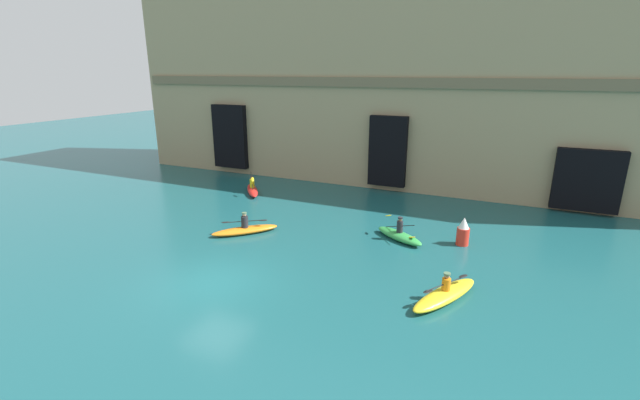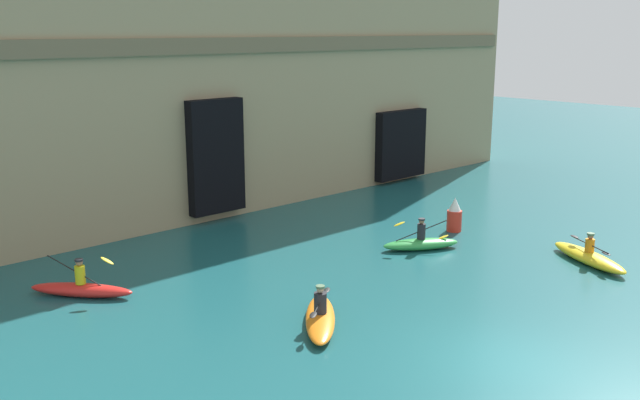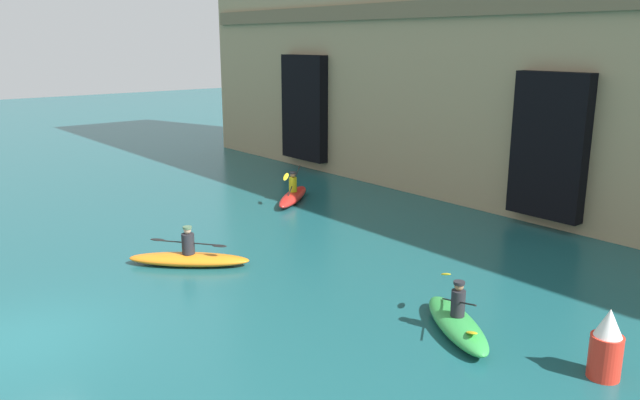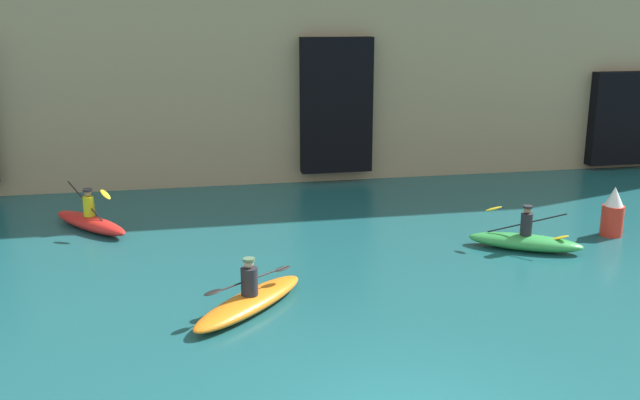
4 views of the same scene
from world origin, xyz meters
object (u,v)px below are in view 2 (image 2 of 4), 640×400
(kayak_green, at_px, (421,243))
(marker_buoy, at_px, (454,216))
(kayak_yellow, at_px, (589,257))
(kayak_red, at_px, (81,289))
(kayak_orange, at_px, (320,317))

(kayak_green, xyz_separation_m, marker_buoy, (2.89, 0.65, 0.40))
(kayak_yellow, height_order, marker_buoy, marker_buoy)
(kayak_yellow, bearing_deg, marker_buoy, -153.97)
(kayak_green, bearing_deg, kayak_yellow, -28.23)
(marker_buoy, bearing_deg, kayak_yellow, -89.08)
(kayak_green, bearing_deg, marker_buoy, 43.41)
(kayak_red, height_order, kayak_green, kayak_red)
(kayak_yellow, bearing_deg, kayak_green, -123.95)
(kayak_red, relative_size, marker_buoy, 2.15)
(marker_buoy, bearing_deg, kayak_orange, -163.27)
(marker_buoy, bearing_deg, kayak_green, -167.42)
(kayak_orange, relative_size, kayak_yellow, 0.84)
(kayak_red, bearing_deg, kayak_yellow, -160.67)
(kayak_orange, bearing_deg, kayak_red, 73.72)
(kayak_orange, height_order, kayak_green, kayak_green)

